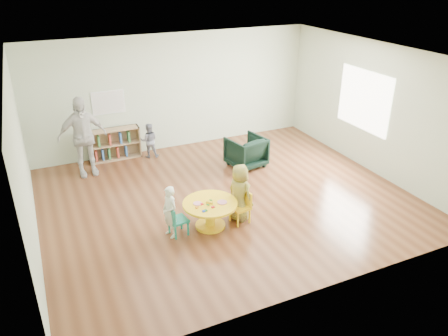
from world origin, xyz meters
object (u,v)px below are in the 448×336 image
(adult_caretaker, at_px, (82,137))
(toddler, at_px, (149,140))
(child_right, at_px, (240,193))
(activity_table, at_px, (210,210))
(kid_chair_right, at_px, (242,206))
(bookshelf, at_px, (114,144))
(kid_chair_left, at_px, (176,220))
(armchair, at_px, (246,152))
(child_left, at_px, (170,212))

(adult_caretaker, bearing_deg, toddler, 8.34)
(toddler, xyz_separation_m, adult_caretaker, (-1.52, -0.34, 0.46))
(child_right, height_order, adult_caretaker, adult_caretaker)
(activity_table, relative_size, kid_chair_right, 1.62)
(activity_table, bearing_deg, bookshelf, 104.15)
(kid_chair_left, xyz_separation_m, bookshelf, (-0.29, 3.68, 0.07))
(kid_chair_right, relative_size, child_right, 0.55)
(armchair, distance_m, child_left, 3.16)
(activity_table, distance_m, kid_chair_right, 0.59)
(kid_chair_right, relative_size, adult_caretaker, 0.34)
(child_left, bearing_deg, adult_caretaker, -178.33)
(kid_chair_left, height_order, child_right, child_right)
(kid_chair_left, bearing_deg, toddler, 162.91)
(activity_table, bearing_deg, child_right, 1.38)
(toddler, relative_size, adult_caretaker, 0.48)
(armchair, relative_size, child_right, 0.72)
(child_right, bearing_deg, kid_chair_right, 160.60)
(kid_chair_left, bearing_deg, kid_chair_right, 77.99)
(activity_table, distance_m, adult_caretaker, 3.54)
(activity_table, bearing_deg, kid_chair_right, -7.23)
(child_right, xyz_separation_m, toddler, (-0.71, 3.41, -0.12))
(armchair, height_order, child_right, child_right)
(activity_table, relative_size, adult_caretaker, 0.54)
(kid_chair_right, relative_size, armchair, 0.76)
(kid_chair_right, bearing_deg, activity_table, 74.32)
(bookshelf, relative_size, toddler, 1.42)
(kid_chair_right, bearing_deg, bookshelf, 13.49)
(armchair, bearing_deg, toddler, -48.93)
(kid_chair_left, bearing_deg, armchair, 121.60)
(toddler, bearing_deg, kid_chair_right, 116.49)
(activity_table, xyz_separation_m, adult_caretaker, (-1.66, 3.08, 0.55))
(kid_chair_left, xyz_separation_m, adult_caretaker, (-1.02, 3.09, 0.58))
(child_left, xyz_separation_m, child_right, (1.31, -0.00, 0.08))
(child_left, relative_size, toddler, 1.10)
(kid_chair_right, distance_m, child_right, 0.24)
(kid_chair_left, bearing_deg, child_right, 82.14)
(child_right, bearing_deg, armchair, -51.04)
(bookshelf, relative_size, adult_caretaker, 0.68)
(kid_chair_left, height_order, adult_caretaker, adult_caretaker)
(toddler, bearing_deg, kid_chair_left, 96.58)
(armchair, distance_m, adult_caretaker, 3.59)
(child_left, xyz_separation_m, toddler, (0.59, 3.40, -0.04))
(kid_chair_right, distance_m, child_left, 1.32)
(armchair, bearing_deg, activity_table, 37.47)
(adult_caretaker, bearing_deg, kid_chair_left, -75.85)
(kid_chair_left, distance_m, child_left, 0.19)
(bookshelf, bearing_deg, kid_chair_left, -85.44)
(activity_table, height_order, adult_caretaker, adult_caretaker)
(kid_chair_left, bearing_deg, child_left, -113.37)
(armchair, bearing_deg, child_right, 48.28)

